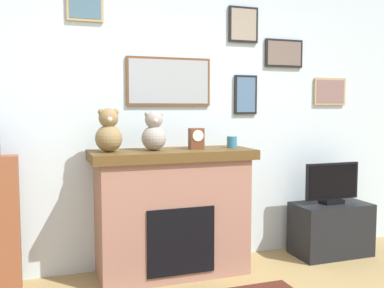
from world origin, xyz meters
TOP-DOWN VIEW (x-y plane):
  - back_wall at (0.01, 2.00)m, footprint 5.20×0.15m
  - fireplace at (0.07, 1.69)m, footprint 1.36×0.56m
  - tv_stand at (1.65, 1.64)m, footprint 0.72×0.40m
  - television at (1.65, 1.64)m, footprint 0.57×0.14m
  - candle_jar at (0.62, 1.67)m, footprint 0.09×0.09m
  - mantel_clock at (0.28, 1.67)m, footprint 0.12×0.09m
  - teddy_bear_brown at (-0.45, 1.67)m, footprint 0.22×0.22m
  - teddy_bear_cream at (-0.08, 1.67)m, footprint 0.20×0.20m

SIDE VIEW (x-z plane):
  - tv_stand at x=1.65m, z-range 0.00..0.50m
  - fireplace at x=0.07m, z-range 0.01..1.07m
  - television at x=1.65m, z-range 0.49..0.88m
  - candle_jar at x=0.62m, z-range 1.06..1.16m
  - mantel_clock at x=0.28m, z-range 1.06..1.24m
  - teddy_bear_cream at x=-0.08m, z-range 1.04..1.37m
  - teddy_bear_brown at x=-0.45m, z-range 1.04..1.39m
  - back_wall at x=0.01m, z-range 0.01..2.61m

